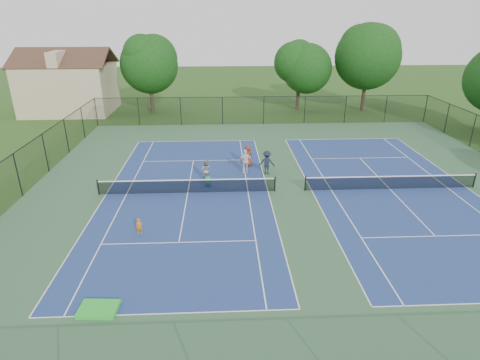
{
  "coord_description": "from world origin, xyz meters",
  "views": [
    {
      "loc": [
        -4.6,
        -24.95,
        11.33
      ],
      "look_at": [
        -3.48,
        -1.0,
        1.3
      ],
      "focal_mm": 30.0,
      "sensor_mm": 36.0,
      "label": 1
    }
  ],
  "objects_px": {
    "tree_back_d": "(368,54)",
    "bystander_c": "(248,156)",
    "tree_back_a": "(149,62)",
    "tree_back_c": "(300,65)",
    "clapboard_house": "(69,86)",
    "ball_crate": "(208,184)",
    "ball_hopper": "(208,180)",
    "bystander_b": "(267,162)",
    "instructor": "(206,170)",
    "child_player": "(139,226)",
    "bystander_a": "(246,161)"
  },
  "relations": [
    {
      "from": "tree_back_a",
      "to": "tree_back_c",
      "type": "xyz_separation_m",
      "value": [
        18.0,
        1.0,
        -0.56
      ]
    },
    {
      "from": "tree_back_c",
      "to": "child_player",
      "type": "relative_size",
      "value": 8.91
    },
    {
      "from": "bystander_b",
      "to": "bystander_c",
      "type": "bearing_deg",
      "value": -41.88
    },
    {
      "from": "instructor",
      "to": "ball_hopper",
      "type": "bearing_deg",
      "value": 119.65
    },
    {
      "from": "bystander_c",
      "to": "ball_crate",
      "type": "height_order",
      "value": "bystander_c"
    },
    {
      "from": "bystander_a",
      "to": "tree_back_a",
      "type": "bearing_deg",
      "value": -68.46
    },
    {
      "from": "child_player",
      "to": "bystander_c",
      "type": "distance_m",
      "value": 12.35
    },
    {
      "from": "bystander_c",
      "to": "ball_crate",
      "type": "distance_m",
      "value": 5.05
    },
    {
      "from": "tree_back_a",
      "to": "bystander_c",
      "type": "bearing_deg",
      "value": -61.25
    },
    {
      "from": "tree_back_a",
      "to": "bystander_c",
      "type": "distance_m",
      "value": 22.26
    },
    {
      "from": "tree_back_c",
      "to": "bystander_b",
      "type": "xyz_separation_m",
      "value": [
        -6.25,
        -21.75,
        -4.57
      ]
    },
    {
      "from": "bystander_c",
      "to": "ball_hopper",
      "type": "bearing_deg",
      "value": 34.0
    },
    {
      "from": "tree_back_c",
      "to": "bystander_b",
      "type": "distance_m",
      "value": 23.08
    },
    {
      "from": "tree_back_c",
      "to": "ball_hopper",
      "type": "height_order",
      "value": "tree_back_c"
    },
    {
      "from": "tree_back_a",
      "to": "instructor",
      "type": "xyz_separation_m",
      "value": [
        7.19,
        -21.81,
        -5.24
      ]
    },
    {
      "from": "instructor",
      "to": "ball_hopper",
      "type": "height_order",
      "value": "instructor"
    },
    {
      "from": "tree_back_c",
      "to": "instructor",
      "type": "height_order",
      "value": "tree_back_c"
    },
    {
      "from": "tree_back_d",
      "to": "bystander_c",
      "type": "relative_size",
      "value": 6.05
    },
    {
      "from": "ball_crate",
      "to": "ball_hopper",
      "type": "xyz_separation_m",
      "value": [
        0.0,
        0.0,
        0.34
      ]
    },
    {
      "from": "ball_crate",
      "to": "ball_hopper",
      "type": "height_order",
      "value": "ball_hopper"
    },
    {
      "from": "tree_back_d",
      "to": "bystander_c",
      "type": "distance_m",
      "value": 25.27
    },
    {
      "from": "tree_back_d",
      "to": "clapboard_house",
      "type": "relative_size",
      "value": 0.96
    },
    {
      "from": "bystander_b",
      "to": "ball_hopper",
      "type": "distance_m",
      "value": 4.93
    },
    {
      "from": "bystander_c",
      "to": "instructor",
      "type": "bearing_deg",
      "value": 23.07
    },
    {
      "from": "clapboard_house",
      "to": "instructor",
      "type": "bearing_deg",
      "value": -53.0
    },
    {
      "from": "bystander_c",
      "to": "clapboard_house",
      "type": "bearing_deg",
      "value": -62.65
    },
    {
      "from": "tree_back_d",
      "to": "instructor",
      "type": "height_order",
      "value": "tree_back_d"
    },
    {
      "from": "bystander_a",
      "to": "bystander_b",
      "type": "relative_size",
      "value": 1.01
    },
    {
      "from": "tree_back_d",
      "to": "clapboard_house",
      "type": "bearing_deg",
      "value": 178.41
    },
    {
      "from": "instructor",
      "to": "clapboard_house",
      "type": "bearing_deg",
      "value": -31.58
    },
    {
      "from": "instructor",
      "to": "ball_crate",
      "type": "distance_m",
      "value": 1.31
    },
    {
      "from": "tree_back_d",
      "to": "bystander_b",
      "type": "height_order",
      "value": "tree_back_d"
    },
    {
      "from": "tree_back_c",
      "to": "tree_back_d",
      "type": "bearing_deg",
      "value": -7.13
    },
    {
      "from": "tree_back_d",
      "to": "child_player",
      "type": "xyz_separation_m",
      "value": [
        -22.24,
        -29.38,
        -6.35
      ]
    },
    {
      "from": "tree_back_a",
      "to": "ball_crate",
      "type": "bearing_deg",
      "value": -72.23
    },
    {
      "from": "ball_hopper",
      "to": "tree_back_d",
      "type": "bearing_deg",
      "value": 50.88
    },
    {
      "from": "clapboard_house",
      "to": "tree_back_d",
      "type": "bearing_deg",
      "value": -1.59
    },
    {
      "from": "tree_back_a",
      "to": "instructor",
      "type": "bearing_deg",
      "value": -71.76
    },
    {
      "from": "tree_back_d",
      "to": "bystander_c",
      "type": "height_order",
      "value": "tree_back_d"
    },
    {
      "from": "child_player",
      "to": "instructor",
      "type": "xyz_separation_m",
      "value": [
        3.43,
        7.57,
        0.33
      ]
    },
    {
      "from": "instructor",
      "to": "ball_hopper",
      "type": "distance_m",
      "value": 1.18
    },
    {
      "from": "tree_back_d",
      "to": "bystander_b",
      "type": "xyz_separation_m",
      "value": [
        -14.25,
        -20.75,
        -5.91
      ]
    },
    {
      "from": "clapboard_house",
      "to": "child_player",
      "type": "relative_size",
      "value": 11.46
    },
    {
      "from": "clapboard_house",
      "to": "ball_crate",
      "type": "height_order",
      "value": "clapboard_house"
    },
    {
      "from": "ball_crate",
      "to": "bystander_b",
      "type": "bearing_deg",
      "value": 26.42
    },
    {
      "from": "tree_back_a",
      "to": "bystander_a",
      "type": "bearing_deg",
      "value": -63.57
    },
    {
      "from": "tree_back_a",
      "to": "bystander_b",
      "type": "distance_m",
      "value": 24.39
    },
    {
      "from": "tree_back_a",
      "to": "clapboard_house",
      "type": "bearing_deg",
      "value": 174.29
    },
    {
      "from": "tree_back_c",
      "to": "tree_back_a",
      "type": "bearing_deg",
      "value": -176.82
    },
    {
      "from": "clapboard_house",
      "to": "bystander_b",
      "type": "distance_m",
      "value": 30.83
    }
  ]
}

